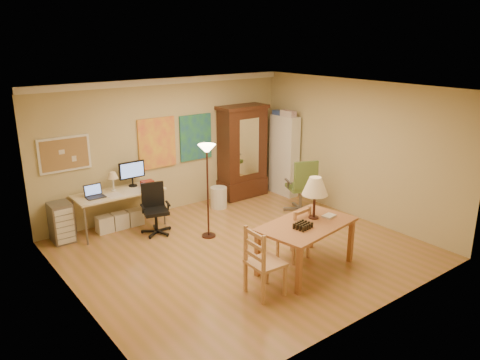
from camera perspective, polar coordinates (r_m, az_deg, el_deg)
floor at (r=8.02m, az=0.43°, el=-8.56°), size 5.50×5.50×0.00m
crown_molding at (r=9.32m, az=-9.05°, el=11.82°), size 5.50×0.08×0.12m
corkboard at (r=8.73m, az=-20.60°, el=2.97°), size 0.90×0.04×0.62m
art_panel_left at (r=9.40m, az=-10.08°, el=4.45°), size 0.80×0.04×1.00m
art_panel_right at (r=9.83m, az=-5.42°, el=5.21°), size 0.75×0.04×0.95m
dining_table at (r=7.22m, az=8.51°, el=-3.95°), size 1.64×1.14×1.42m
ladder_chair_back at (r=7.63m, az=6.68°, el=-6.61°), size 0.45×0.44×0.90m
ladder_chair_left at (r=6.56m, az=2.88°, el=-10.18°), size 0.47×0.49×1.01m
torchiere_lamp at (r=8.10m, az=-4.03°, el=2.01°), size 0.31×0.31×1.70m
computer_desk at (r=9.01m, az=-14.35°, el=-3.05°), size 1.62×0.71×1.22m
office_chair_black at (r=8.73m, az=-10.22°, el=-4.84°), size 0.57×0.57×0.93m
office_chair_green at (r=9.66m, az=7.48°, el=-2.17°), size 0.69×0.69×1.12m
drawer_cart at (r=8.78m, az=-20.94°, el=-4.87°), size 0.35×0.43×0.71m
armoire at (r=10.36m, az=0.30°, el=2.73°), size 1.11×0.53×2.05m
bookshelf at (r=10.56m, az=5.39°, el=2.97°), size 0.27×0.72×1.80m
wastebin at (r=9.85m, az=-2.61°, el=-2.13°), size 0.35×0.35×0.44m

